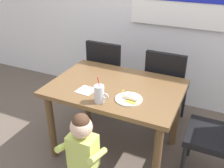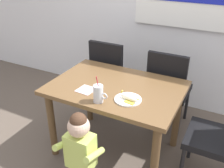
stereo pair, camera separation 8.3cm
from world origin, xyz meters
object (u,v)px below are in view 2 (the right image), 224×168
Objects in this scene: paper_napkin at (86,90)px; dining_table at (116,97)px; peeled_banana at (129,98)px; dining_chair_right at (168,86)px; dining_chair_left at (110,73)px; snack_plate at (128,99)px; milk_cup at (98,95)px; toddler_standing at (80,147)px.

dining_table is at bearing 43.66° from paper_napkin.
dining_chair_right is at bearing 82.15° from peeled_banana.
dining_chair_left is at bearing -1.32° from dining_chair_right.
peeled_banana is at bearing -40.92° from snack_plate.
snack_plate is (0.21, 0.13, -0.06)m from milk_cup.
dining_table is 0.33m from peeled_banana.
dining_table is 4.87× the size of milk_cup.
dining_table is 8.11× the size of paper_napkin.
milk_cup reaches higher than snack_plate.
milk_cup is at bearing -152.08° from peeled_banana.
paper_napkin is (0.19, -0.83, 0.22)m from dining_chair_left.
paper_napkin is (-0.42, -0.00, -0.03)m from peeled_banana.
milk_cup is (-0.02, 0.32, 0.30)m from toddler_standing.
dining_table is 1.45× the size of toddler_standing.
dining_table is 0.30m from snack_plate.
toddler_standing is 5.59× the size of paper_napkin.
dining_chair_left is (-0.39, 0.64, -0.10)m from dining_table.
peeled_banana reaches higher than snack_plate.
toddler_standing is at bearing -112.80° from snack_plate.
dining_chair_left is at bearing 121.67° from dining_table.
toddler_standing reaches higher than dining_table.
paper_napkin is (-0.41, -0.02, -0.00)m from snack_plate.
milk_cup reaches higher than dining_chair_right.
snack_plate is at bearing 139.08° from peeled_banana.
dining_chair_right is 1.15× the size of toddler_standing.
dining_chair_right reaches higher than paper_napkin.
dining_chair_left is at bearing 112.13° from milk_cup.
toddler_standing is at bearing -115.32° from peeled_banana.
dining_chair_left is at bearing 107.49° from toddler_standing.
toddler_standing is 3.36× the size of milk_cup.
milk_cup reaches higher than dining_chair_left.
dining_table is at bearing 121.67° from dining_chair_left.
dining_chair_left is 1.34m from toddler_standing.
peeled_banana is at bearing 0.09° from paper_napkin.
dining_table is 0.75m from dining_chair_left.
dining_chair_left is 5.47× the size of peeled_banana.
dining_chair_left is 1.15× the size of toddler_standing.
snack_plate is at bearing 67.20° from toddler_standing.
milk_cup reaches higher than dining_table.
dining_chair_left reaches higher than toddler_standing.
snack_plate reaches higher than paper_napkin.
milk_cup is 0.24m from paper_napkin.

